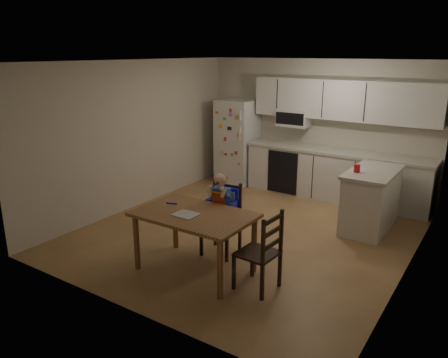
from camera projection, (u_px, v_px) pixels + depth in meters
room at (266, 145)px, 6.65m from camera, size 4.52×5.01×2.51m
refrigerator at (238, 141)px, 8.92m from camera, size 0.72×0.70×1.70m
kitchen_run at (336, 152)px, 7.90m from camera, size 3.37×0.62×2.15m
kitchen_island at (371, 199)px, 6.63m from camera, size 0.65×1.25×0.92m
red_cup at (357, 168)px, 6.40m from camera, size 0.09×0.09×0.11m
dining_table at (194, 221)px, 5.29m from camera, size 1.41×0.91×0.76m
napkin at (186, 214)px, 5.20m from camera, size 0.28×0.24×0.01m
toddler_spoon at (171, 203)px, 5.57m from camera, size 0.12×0.06×0.02m
chair_booster at (222, 205)px, 5.77m from camera, size 0.46×0.46×1.13m
chair_side at (265, 247)px, 4.85m from camera, size 0.45×0.45×0.95m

